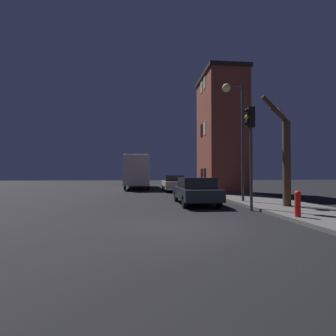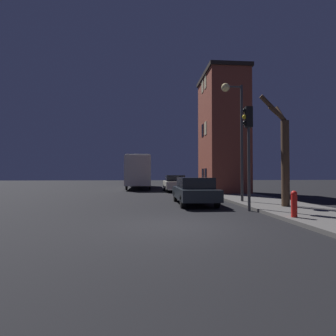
% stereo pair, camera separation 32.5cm
% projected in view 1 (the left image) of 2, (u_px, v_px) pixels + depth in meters
% --- Properties ---
extents(ground_plane, '(120.00, 120.00, 0.00)m').
position_uv_depth(ground_plane, '(183.00, 226.00, 8.14)').
color(ground_plane, black).
extents(brick_building, '(3.39, 5.51, 10.07)m').
position_uv_depth(brick_building, '(221.00, 133.00, 22.52)').
color(brick_building, brown).
rests_on(brick_building, sidewalk).
extents(streetlamp, '(1.20, 0.46, 6.44)m').
position_uv_depth(streetlamp, '(236.00, 118.00, 14.38)').
color(streetlamp, '#38383A').
rests_on(streetlamp, sidewalk).
extents(traffic_light, '(0.43, 0.24, 4.55)m').
position_uv_depth(traffic_light, '(250.00, 136.00, 11.48)').
color(traffic_light, '#38383A').
rests_on(traffic_light, ground).
extents(bare_tree, '(1.40, 0.89, 5.11)m').
position_uv_depth(bare_tree, '(285.00, 155.00, 12.12)').
color(bare_tree, '#473323').
rests_on(bare_tree, sidewalk).
extents(bus, '(2.52, 11.40, 3.52)m').
position_uv_depth(bus, '(137.00, 170.00, 30.04)').
color(bus, beige).
rests_on(bus, ground).
extents(car_near_lane, '(1.84, 4.65, 1.43)m').
position_uv_depth(car_near_lane, '(196.00, 190.00, 13.85)').
color(car_near_lane, black).
rests_on(car_near_lane, ground).
extents(car_mid_lane, '(1.83, 4.44, 1.51)m').
position_uv_depth(car_mid_lane, '(173.00, 183.00, 24.17)').
color(car_mid_lane, beige).
rests_on(car_mid_lane, ground).
extents(fire_hydrant, '(0.21, 0.21, 0.91)m').
position_uv_depth(fire_hydrant, '(298.00, 203.00, 9.03)').
color(fire_hydrant, red).
rests_on(fire_hydrant, sidewalk).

